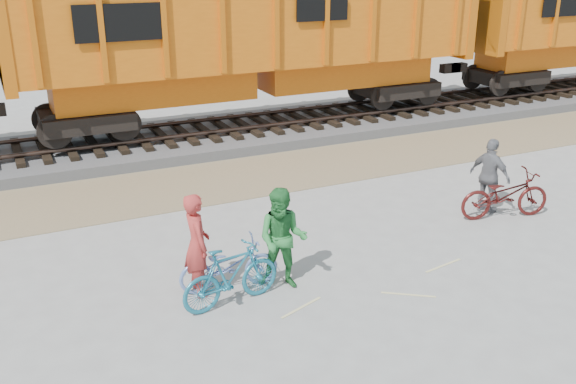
% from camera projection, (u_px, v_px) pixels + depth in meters
% --- Properties ---
extents(ground, '(120.00, 120.00, 0.00)m').
position_uv_depth(ground, '(331.00, 274.00, 11.39)').
color(ground, '#9E9E99').
rests_on(ground, ground).
extents(gravel_strip, '(120.00, 3.00, 0.02)m').
position_uv_depth(gravel_strip, '(225.00, 180.00, 16.03)').
color(gravel_strip, '#977E5E').
rests_on(gravel_strip, ground).
extents(ballast_bed, '(120.00, 4.00, 0.30)m').
position_uv_depth(ballast_bed, '(184.00, 140.00, 18.94)').
color(ballast_bed, slate).
rests_on(ballast_bed, ground).
extents(track, '(120.00, 2.60, 0.24)m').
position_uv_depth(track, '(183.00, 129.00, 18.82)').
color(track, black).
rests_on(track, ballast_bed).
extents(hopper_car_center, '(14.00, 3.13, 4.65)m').
position_uv_depth(hopper_car_center, '(255.00, 37.00, 18.86)').
color(hopper_car_center, black).
rests_on(hopper_car_center, track).
extents(bicycle_blue, '(1.75, 0.77, 0.89)m').
position_uv_depth(bicycle_blue, '(229.00, 265.00, 10.75)').
color(bicycle_blue, '#6A86C7').
rests_on(bicycle_blue, ground).
extents(bicycle_teal, '(1.78, 0.74, 1.04)m').
position_uv_depth(bicycle_teal, '(231.00, 276.00, 10.23)').
color(bicycle_teal, '#1E718B').
rests_on(bicycle_teal, ground).
extents(bicycle_maroon, '(2.08, 1.14, 1.04)m').
position_uv_depth(bicycle_maroon, '(505.00, 195.00, 13.62)').
color(bicycle_maroon, '#471311').
rests_on(bicycle_maroon, ground).
extents(person_solo, '(0.44, 0.66, 1.76)m').
position_uv_depth(person_solo, '(197.00, 244.00, 10.48)').
color(person_solo, '#A92F2B').
rests_on(person_solo, ground).
extents(person_man, '(1.08, 1.03, 1.76)m').
position_uv_depth(person_man, '(282.00, 239.00, 10.68)').
color(person_man, '#287735').
rests_on(person_man, ground).
extents(person_woman, '(0.63, 1.04, 1.66)m').
position_uv_depth(person_woman, '(490.00, 176.00, 13.81)').
color(person_woman, slate).
rests_on(person_woman, ground).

